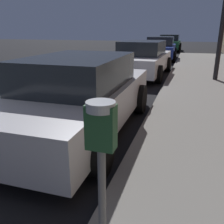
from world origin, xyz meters
TOP-DOWN VIEW (x-y plane):
  - parking_meter at (4.27, -0.79)m, footprint 0.19×0.19m
  - car_silver at (2.85, 1.93)m, footprint 2.03×4.49m
  - car_white at (2.85, 8.18)m, footprint 2.16×4.53m
  - car_blue at (2.85, 14.50)m, footprint 2.12×4.43m
  - car_green at (2.85, 21.20)m, footprint 2.01×4.02m

SIDE VIEW (x-z plane):
  - car_green at x=2.85m, z-range -0.01..1.42m
  - car_blue at x=2.85m, z-range -0.01..1.42m
  - car_white at x=2.85m, z-range 0.00..1.43m
  - car_silver at x=2.85m, z-range 0.00..1.43m
  - parking_meter at x=4.27m, z-range 0.49..1.80m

